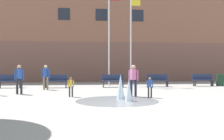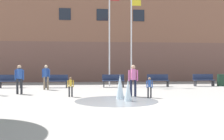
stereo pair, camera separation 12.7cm
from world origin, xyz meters
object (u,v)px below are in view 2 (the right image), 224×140
(adult_near_bench, at_px, (19,77))
(park_bench_left_of_flagpoles, at_px, (56,81))
(park_bench_under_left_flagpole, at_px, (113,81))
(child_with_pink_shirt, at_px, (150,86))
(teen_by_trashcan, at_px, (133,78))
(flagpole_left, at_px, (110,35))
(adult_in_red, at_px, (46,75))
(child_running, at_px, (71,85))
(park_bench_near_trashcan, at_px, (158,80))
(flagpole_right, at_px, (132,37))
(park_bench_far_left, at_px, (11,81))
(park_bench_far_right, at_px, (204,80))
(trash_can, at_px, (221,80))

(adult_near_bench, bearing_deg, park_bench_left_of_flagpoles, -59.47)
(park_bench_under_left_flagpole, bearing_deg, child_with_pink_shirt, -80.32)
(teen_by_trashcan, bearing_deg, flagpole_left, 4.89)
(adult_near_bench, bearing_deg, adult_in_red, -61.51)
(child_running, xyz_separation_m, adult_in_red, (-1.79, 4.05, 0.35))
(park_bench_near_trashcan, bearing_deg, flagpole_left, 163.28)
(adult_in_red, bearing_deg, flagpole_right, -42.21)
(park_bench_far_left, xyz_separation_m, park_bench_under_left_flagpole, (7.21, -0.24, 0.00))
(park_bench_left_of_flagpoles, relative_size, teen_by_trashcan, 1.01)
(park_bench_far_right, xyz_separation_m, adult_near_bench, (-12.50, -4.27, 0.45))
(child_running, xyz_separation_m, teen_by_trashcan, (3.12, -0.18, 0.35))
(park_bench_under_left_flagpole, relative_size, child_running, 1.62)
(park_bench_near_trashcan, xyz_separation_m, adult_near_bench, (-8.94, -4.15, 0.45))
(park_bench_far_left, xyz_separation_m, flagpole_right, (8.76, 0.96, 3.27))
(flagpole_left, bearing_deg, adult_in_red, -148.34)
(park_bench_under_left_flagpole, xyz_separation_m, park_bench_near_trashcan, (3.34, 0.15, 0.00))
(child_with_pink_shirt, distance_m, trash_can, 9.64)
(park_bench_far_left, height_order, adult_near_bench, adult_near_bench)
(adult_in_red, xyz_separation_m, flagpole_right, (6.08, 2.71, 2.81))
(park_bench_under_left_flagpole, relative_size, park_bench_near_trashcan, 1.00)
(child_running, height_order, child_with_pink_shirt, same)
(park_bench_near_trashcan, distance_m, child_running, 8.35)
(teen_by_trashcan, bearing_deg, adult_near_bench, 74.37)
(child_running, distance_m, flagpole_right, 8.61)
(park_bench_far_left, bearing_deg, child_running, -52.43)
(park_bench_under_left_flagpole, distance_m, adult_near_bench, 6.90)
(park_bench_near_trashcan, bearing_deg, trash_can, 0.05)
(park_bench_far_left, xyz_separation_m, child_running, (4.46, -5.80, 0.10))
(park_bench_far_right, xyz_separation_m, flagpole_right, (-5.36, 0.93, 3.27))
(adult_in_red, bearing_deg, teen_by_trashcan, -106.94)
(park_bench_far_left, xyz_separation_m, park_bench_far_right, (14.11, 0.02, 0.00))
(park_bench_near_trashcan, relative_size, trash_can, 1.78)
(adult_near_bench, distance_m, flagpole_left, 8.11)
(adult_in_red, xyz_separation_m, trash_can, (12.76, 1.66, -0.48))
(child_with_pink_shirt, bearing_deg, park_bench_far_left, -108.54)
(trash_can, bearing_deg, park_bench_left_of_flagpoles, -179.49)
(teen_by_trashcan, height_order, adult_in_red, same)
(flagpole_left, bearing_deg, park_bench_under_left_flagpole, -83.24)
(park_bench_near_trashcan, xyz_separation_m, flagpole_right, (-1.79, 1.05, 3.27))
(park_bench_left_of_flagpoles, distance_m, teen_by_trashcan, 7.30)
(flagpole_right, relative_size, trash_can, 7.80)
(flagpole_left, relative_size, trash_can, 8.18)
(park_bench_far_left, relative_size, trash_can, 1.78)
(park_bench_under_left_flagpole, relative_size, flagpole_left, 0.22)
(park_bench_far_left, height_order, park_bench_near_trashcan, same)
(park_bench_left_of_flagpoles, bearing_deg, child_with_pink_shirt, -51.21)
(child_with_pink_shirt, xyz_separation_m, flagpole_left, (-1.22, 7.52, 3.34))
(child_with_pink_shirt, height_order, flagpole_left, flagpole_left)
(park_bench_left_of_flagpoles, height_order, park_bench_far_right, same)
(adult_in_red, distance_m, flagpole_right, 7.23)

